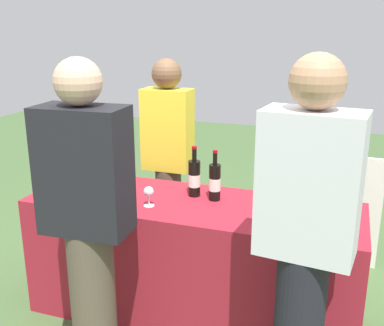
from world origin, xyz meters
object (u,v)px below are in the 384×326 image
object	(u,v)px
wine_bottle_4	(299,194)
wine_glass_1	(149,193)
wine_bottle_0	(99,167)
server_pouring	(168,157)
wine_bottle_3	(274,191)
wine_bottle_2	(215,182)
wine_glass_0	(116,183)
menu_board	(345,211)
guest_0	(87,216)
guest_1	(305,236)
wine_bottle_1	(194,178)
wine_glass_2	(262,204)
wine_bottle_5	(326,193)

from	to	relation	value
wine_bottle_4	wine_glass_1	xyz separation A→B (m)	(-0.85, -0.21, -0.02)
wine_bottle_0	server_pouring	distance (m)	0.56
wine_bottle_3	wine_bottle_2	bearing A→B (deg)	177.51
wine_glass_0	menu_board	world-z (taller)	wine_glass_0
wine_glass_1	guest_0	xyz separation A→B (m)	(-0.10, -0.51, 0.04)
wine_bottle_0	guest_1	bearing A→B (deg)	-25.72
wine_bottle_1	guest_1	size ratio (longest dim) A/B	0.19
wine_glass_2	guest_1	size ratio (longest dim) A/B	0.08
server_pouring	wine_glass_2	bearing A→B (deg)	140.78
guest_0	wine_bottle_2	bearing A→B (deg)	55.84
wine_bottle_4	wine_glass_0	world-z (taller)	wine_bottle_4
wine_glass_2	wine_bottle_4	bearing A→B (deg)	47.62
wine_bottle_1	wine_bottle_2	world-z (taller)	wine_bottle_1
wine_glass_1	wine_glass_2	size ratio (longest dim) A/B	0.94
guest_1	menu_board	xyz separation A→B (m)	(0.17, 1.62, -0.49)
wine_glass_0	guest_1	distance (m)	1.30
wine_bottle_5	wine_glass_0	xyz separation A→B (m)	(-1.25, -0.20, -0.01)
wine_glass_0	wine_glass_2	distance (m)	0.93
wine_bottle_5	menu_board	size ratio (longest dim) A/B	0.34
wine_bottle_3	menu_board	xyz separation A→B (m)	(0.41, 0.97, -0.45)
wine_bottle_2	wine_bottle_4	xyz separation A→B (m)	(0.51, -0.01, -0.01)
wine_glass_2	wine_glass_1	bearing A→B (deg)	-178.28
wine_bottle_2	guest_0	distance (m)	0.86
wine_bottle_2	wine_bottle_3	size ratio (longest dim) A/B	1.05
wine_bottle_3	server_pouring	bearing A→B (deg)	150.31
wine_glass_2	menu_board	distance (m)	1.32
wine_glass_1	server_pouring	bearing A→B (deg)	102.99
wine_bottle_3	wine_glass_1	world-z (taller)	wine_bottle_3
wine_bottle_5	wine_glass_0	size ratio (longest dim) A/B	2.18
wine_bottle_3	server_pouring	size ratio (longest dim) A/B	0.19
wine_bottle_4	menu_board	bearing A→B (deg)	74.35
wine_bottle_0	wine_bottle_3	distance (m)	1.20
wine_bottle_0	guest_1	xyz separation A→B (m)	(1.44, -0.69, 0.03)
wine_bottle_1	menu_board	world-z (taller)	wine_bottle_1
wine_glass_0	server_pouring	bearing A→B (deg)	82.46
wine_glass_0	guest_1	xyz separation A→B (m)	(1.20, -0.50, 0.05)
wine_bottle_4	menu_board	world-z (taller)	wine_bottle_4
guest_1	wine_glass_2	bearing A→B (deg)	127.96
wine_glass_1	menu_board	world-z (taller)	wine_glass_1
wine_bottle_1	wine_glass_2	xyz separation A→B (m)	(0.48, -0.24, -0.03)
wine_bottle_4	menu_board	size ratio (longest dim) A/B	0.35
menu_board	wine_bottle_4	bearing A→B (deg)	-102.10
wine_bottle_1	wine_bottle_0	bearing A→B (deg)	-179.92
wine_bottle_5	menu_board	bearing A→B (deg)	82.31
wine_bottle_5	server_pouring	bearing A→B (deg)	158.92
wine_bottle_0	menu_board	xyz separation A→B (m)	(1.61, 0.93, -0.46)
wine_bottle_3	wine_glass_0	world-z (taller)	wine_bottle_3
wine_bottle_0	guest_0	world-z (taller)	guest_0
wine_bottle_5	server_pouring	distance (m)	1.25
wine_bottle_4	guest_0	xyz separation A→B (m)	(-0.95, -0.72, 0.02)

